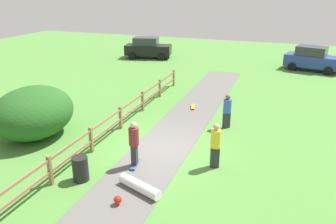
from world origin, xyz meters
TOP-DOWN VIEW (x-y plane):
  - ground_plane at (0.00, 0.00)m, footprint 60.00×60.00m
  - asphalt_path at (0.00, 0.00)m, footprint 2.40×28.00m
  - wooden_fence at (-2.60, 0.00)m, footprint 0.12×18.12m
  - bush_large at (-5.81, -0.80)m, footprint 3.23×3.88m
  - trash_bin at (-1.80, -3.26)m, footprint 0.56×0.56m
  - skater_riding at (-0.43, -1.74)m, footprint 0.45×0.82m
  - skater_fallen at (0.42, -3.28)m, footprint 1.70×1.50m
  - skateboard_loose at (-0.13, 5.19)m, footprint 0.42×0.82m
  - bystander_blue at (2.13, 3.10)m, footprint 0.54×0.54m
  - bystander_yellow at (2.43, -0.74)m, footprint 0.50×0.50m
  - parked_car_blue at (6.35, 16.88)m, footprint 4.48×2.71m
  - parked_car_black at (-7.89, 16.85)m, footprint 4.46×2.65m

SIDE VIEW (x-z plane):
  - ground_plane at x=0.00m, z-range 0.00..0.00m
  - asphalt_path at x=0.00m, z-range 0.00..0.02m
  - skateboard_loose at x=-0.13m, z-range 0.05..0.13m
  - skater_fallen at x=0.42m, z-range 0.02..0.38m
  - trash_bin at x=-1.80m, z-range 0.00..0.90m
  - wooden_fence at x=-2.60m, z-range 0.12..1.22m
  - bystander_blue at x=2.13m, z-range 0.08..1.76m
  - parked_car_blue at x=6.35m, z-range 0.00..1.92m
  - parked_car_black at x=-7.89m, z-range 0.00..1.92m
  - bystander_yellow at x=2.43m, z-range 0.09..1.87m
  - skater_riding at x=-0.43m, z-range 0.13..1.94m
  - bush_large at x=-5.81m, z-range 0.00..2.29m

